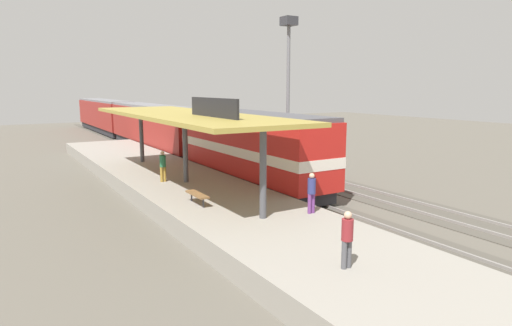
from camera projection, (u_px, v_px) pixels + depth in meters
The scene contains 13 objects.
ground_plane at pixel (284, 184), 28.07m from camera, with size 120.00×120.00×0.00m, color #5B564C.
track_near at pixel (257, 188), 27.04m from camera, with size 3.20×110.00×0.16m.
track_far at pixel (316, 180), 29.40m from camera, with size 3.20×110.00×0.16m.
platform at pixel (186, 190), 24.62m from camera, with size 6.00×44.00×0.90m, color gray.
station_canopy at pixel (185, 116), 23.85m from camera, with size 5.20×18.00×4.70m.
platform_bench at pixel (197, 195), 19.80m from camera, with size 0.44×1.70×0.50m.
locomotive at pixel (248, 147), 27.51m from camera, with size 2.93×14.43×4.44m.
passenger_carriage_front at pixel (154, 127), 42.69m from camera, with size 2.90×20.00×4.24m.
passenger_carriage_rear at pixel (105, 115), 60.21m from camera, with size 2.90×20.00×4.24m.
light_mast at pixel (288, 59), 36.20m from camera, with size 1.10×1.10×11.70m.
person_waiting at pixel (312, 191), 18.32m from camera, with size 0.34×0.34×1.71m.
person_walking at pixel (347, 237), 12.72m from camera, with size 0.34×0.34×1.71m.
person_boarding at pixel (163, 165), 24.47m from camera, with size 0.34×0.34×1.71m.
Camera 1 is at (-13.76, -22.53, 6.10)m, focal length 31.06 mm.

